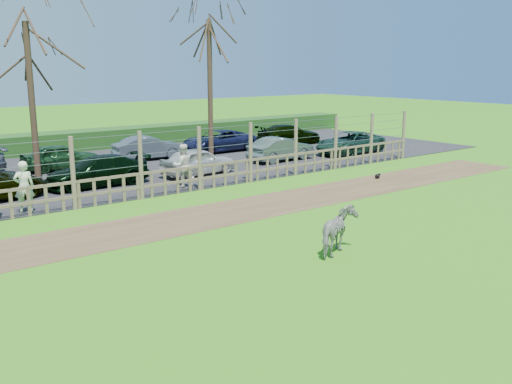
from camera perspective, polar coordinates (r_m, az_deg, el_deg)
ground at (r=14.81m, az=2.91°, el=-6.35°), size 120.00×120.00×0.00m
dirt_strip at (r=18.29m, az=-6.34°, el=-2.69°), size 34.00×2.80×0.01m
asphalt at (r=27.13m, az=-17.52°, el=1.85°), size 44.00×13.00×0.04m
hedge at (r=33.64m, az=-21.82°, el=4.43°), size 46.00×2.00×1.10m
fence at (r=21.11m, az=-11.39°, el=1.42°), size 30.16×0.16×2.50m
tree_mid at (r=25.13m, az=-21.78°, el=11.87°), size 4.80×4.80×6.83m
tree_right at (r=29.43m, az=-4.67°, el=13.41°), size 4.80×4.80×7.35m
zebra at (r=14.88m, az=8.28°, el=-3.92°), size 1.58×1.23×1.22m
visitor_a at (r=20.15m, az=-22.18°, el=0.49°), size 0.71×0.56×1.72m
visitor_b at (r=22.79m, az=-7.34°, el=2.63°), size 0.93×0.77×1.72m
crow at (r=25.14m, az=12.06°, el=1.56°), size 0.29×0.21×0.23m
car_3 at (r=23.74m, az=-15.60°, el=2.02°), size 4.16×1.73×1.20m
car_4 at (r=25.34m, az=-5.84°, el=3.07°), size 3.68×1.88×1.20m
car_5 at (r=29.03m, az=2.52°, el=4.34°), size 3.70×1.43×1.20m
car_6 at (r=31.69m, az=9.39°, el=4.88°), size 4.50×2.42×1.20m
car_10 at (r=27.98m, az=-18.96°, el=3.35°), size 3.54×1.47×1.20m
car_11 at (r=29.88m, az=-10.66°, el=4.37°), size 3.78×1.76×1.20m
car_12 at (r=32.14m, az=-3.79°, el=5.12°), size 4.33×2.01×1.20m
car_13 at (r=35.21m, az=3.35°, el=5.78°), size 4.33×2.24×1.20m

